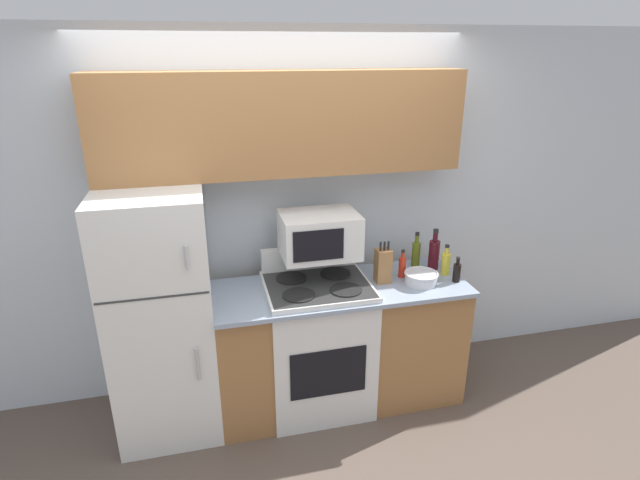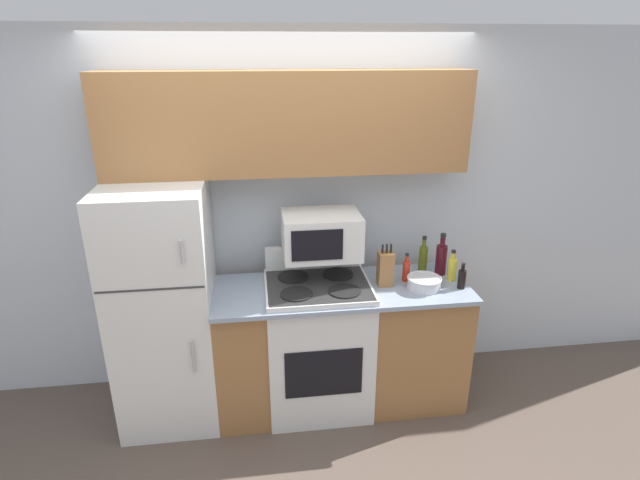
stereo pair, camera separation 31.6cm
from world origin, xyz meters
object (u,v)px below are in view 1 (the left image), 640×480
(knife_block, at_px, (383,265))
(bottle_hot_sauce, at_px, (402,266))
(refrigerator, at_px, (162,314))
(stove, at_px, (318,343))
(bottle_wine_red, at_px, (434,253))
(bottle_cooking_spray, at_px, (446,263))
(bowl, at_px, (421,278))
(microwave, at_px, (319,235))
(bottle_olive_oil, at_px, (416,253))
(bottle_soy_sauce, at_px, (457,272))

(knife_block, bearing_deg, bottle_hot_sauce, 14.53)
(refrigerator, xyz_separation_m, bottle_hot_sauce, (1.61, -0.03, 0.18))
(refrigerator, distance_m, bottle_hot_sauce, 1.62)
(stove, bearing_deg, refrigerator, 175.90)
(bottle_wine_red, bearing_deg, bottle_cooking_spray, -70.35)
(bottle_wine_red, bearing_deg, bowl, -132.26)
(stove, bearing_deg, knife_block, -0.22)
(microwave, xyz_separation_m, bottle_wine_red, (0.85, 0.02, -0.22))
(bowl, height_order, bottle_olive_oil, bottle_olive_oil)
(refrigerator, xyz_separation_m, microwave, (1.04, 0.03, 0.44))
(refrigerator, bearing_deg, bottle_olive_oil, 3.67)
(bottle_cooking_spray, bearing_deg, stove, -179.58)
(bottle_olive_oil, height_order, bottle_cooking_spray, bottle_olive_oil)
(knife_block, relative_size, bowl, 1.29)
(bottle_wine_red, relative_size, bottle_soy_sauce, 1.67)
(bottle_wine_red, xyz_separation_m, bottle_soy_sauce, (0.06, -0.24, -0.05))
(bottle_hot_sauce, bearing_deg, refrigerator, 178.84)
(refrigerator, height_order, bottle_olive_oil, refrigerator)
(stove, relative_size, microwave, 2.19)
(stove, distance_m, bottle_olive_oil, 0.96)
(refrigerator, xyz_separation_m, bottle_olive_oil, (1.78, 0.11, 0.20))
(microwave, distance_m, bottle_cooking_spray, 0.93)
(stove, distance_m, bowl, 0.84)
(bowl, bearing_deg, refrigerator, 174.52)
(stove, bearing_deg, bottle_cooking_spray, 0.42)
(bottle_olive_oil, bearing_deg, bottle_cooking_spray, -50.94)
(bottle_olive_oil, relative_size, bottle_cooking_spray, 1.18)
(bottle_wine_red, distance_m, bottle_soy_sauce, 0.25)
(bottle_wine_red, bearing_deg, stove, -172.51)
(knife_block, bearing_deg, bowl, -20.23)
(knife_block, relative_size, bottle_wine_red, 0.98)
(stove, distance_m, bottle_hot_sauce, 0.79)
(refrigerator, bearing_deg, bottle_cooking_spray, -1.94)
(bowl, height_order, bottle_hot_sauce, bottle_hot_sauce)
(bottle_hot_sauce, bearing_deg, bowl, -57.11)
(stove, height_order, bottle_olive_oil, bottle_olive_oil)
(knife_block, height_order, bottle_cooking_spray, knife_block)
(stove, bearing_deg, bottle_olive_oil, 13.45)
(stove, bearing_deg, bottle_hot_sauce, 3.66)
(microwave, distance_m, bottle_soy_sauce, 0.97)
(bowl, distance_m, bottle_cooking_spray, 0.25)
(refrigerator, xyz_separation_m, stove, (1.00, -0.07, -0.33))
(stove, relative_size, bottle_hot_sauce, 5.54)
(bowl, xyz_separation_m, bottle_wine_red, (0.19, 0.21, 0.08))
(bottle_cooking_spray, bearing_deg, bowl, -156.74)
(refrigerator, height_order, bottle_soy_sauce, refrigerator)
(refrigerator, xyz_separation_m, bottle_wine_red, (1.89, 0.04, 0.21))
(bottle_soy_sauce, bearing_deg, microwave, 166.58)
(bowl, bearing_deg, bottle_cooking_spray, 23.26)
(bowl, bearing_deg, bottle_wine_red, 47.74)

